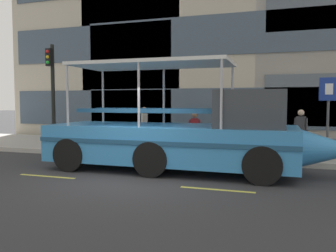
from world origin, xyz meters
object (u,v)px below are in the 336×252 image
traffic_light_pole (52,85)px  pedestrian_mid_right (144,124)px  pedestrian_mid_left (195,128)px  duck_tour_boat (186,136)px  pedestrian_near_bow (301,128)px  parking_sign (328,104)px

traffic_light_pole → pedestrian_mid_right: (4.00, 0.41, -1.57)m
pedestrian_mid_left → duck_tour_boat: bearing=-81.6°
traffic_light_pole → pedestrian_near_bow: 10.02m
parking_sign → duck_tour_boat: 4.96m
parking_sign → pedestrian_near_bow: bearing=140.5°
traffic_light_pole → pedestrian_mid_left: 6.29m
pedestrian_mid_left → pedestrian_mid_right: size_ratio=0.89×
parking_sign → pedestrian_mid_right: (-6.66, 0.30, -0.81)m
pedestrian_near_bow → pedestrian_mid_left: (-3.82, -0.30, -0.08)m
pedestrian_mid_left → traffic_light_pole: bearing=-175.5°
parking_sign → traffic_light_pole: bearing=-179.4°
traffic_light_pole → pedestrian_near_bow: traffic_light_pole is taller
duck_tour_boat → pedestrian_mid_right: (-2.46, 2.75, 0.15)m
duck_tour_boat → traffic_light_pole: bearing=160.1°
pedestrian_near_bow → pedestrian_mid_right: size_ratio=0.96×
traffic_light_pole → parking_sign: bearing=0.6°
parking_sign → pedestrian_mid_right: bearing=177.4°
parking_sign → pedestrian_near_bow: size_ratio=1.66×
parking_sign → pedestrian_mid_left: parking_sign is taller
pedestrian_mid_left → pedestrian_mid_right: pedestrian_mid_right is taller
traffic_light_pole → duck_tour_boat: size_ratio=0.46×
pedestrian_near_bow → parking_sign: bearing=-39.5°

